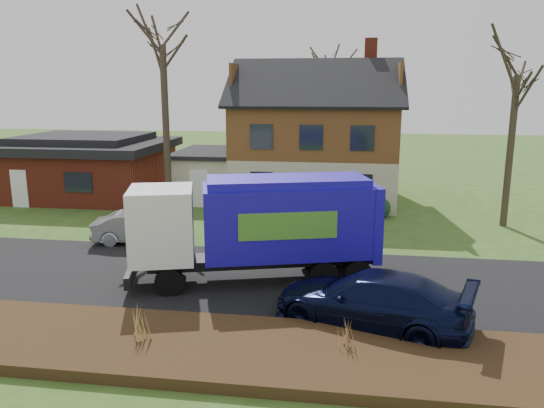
# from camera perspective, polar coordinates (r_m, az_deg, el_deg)

# --- Properties ---
(ground) EXTENTS (120.00, 120.00, 0.00)m
(ground) POSITION_cam_1_polar(r_m,az_deg,el_deg) (18.78, -4.48, -8.00)
(ground) COLOR #34511B
(ground) RESTS_ON ground
(road) EXTENTS (80.00, 7.00, 0.02)m
(road) POSITION_cam_1_polar(r_m,az_deg,el_deg) (18.78, -4.48, -7.97)
(road) COLOR black
(road) RESTS_ON ground
(mulch_verge) EXTENTS (80.00, 3.50, 0.30)m
(mulch_verge) POSITION_cam_1_polar(r_m,az_deg,el_deg) (14.05, -9.44, -14.89)
(mulch_verge) COLOR black
(mulch_verge) RESTS_ON ground
(main_house) EXTENTS (12.95, 8.95, 9.26)m
(main_house) POSITION_cam_1_polar(r_m,az_deg,el_deg) (31.24, 3.80, 7.85)
(main_house) COLOR beige
(main_house) RESTS_ON ground
(ranch_house) EXTENTS (9.80, 8.20, 3.70)m
(ranch_house) POSITION_cam_1_polar(r_m,az_deg,el_deg) (34.44, -19.42, 3.90)
(ranch_house) COLOR maroon
(ranch_house) RESTS_ON ground
(garbage_truck) EXTENTS (8.70, 4.48, 3.60)m
(garbage_truck) POSITION_cam_1_polar(r_m,az_deg,el_deg) (17.93, -1.21, -2.00)
(garbage_truck) COLOR black
(garbage_truck) RESTS_ON ground
(silver_sedan) EXTENTS (4.35, 2.23, 1.37)m
(silver_sedan) POSITION_cam_1_polar(r_m,az_deg,el_deg) (23.40, -13.77, -2.41)
(silver_sedan) COLOR #A4A8AC
(silver_sedan) RESTS_ON ground
(navy_wagon) EXTENTS (5.89, 3.80, 1.59)m
(navy_wagon) POSITION_cam_1_polar(r_m,az_deg,el_deg) (15.18, 10.60, -10.09)
(navy_wagon) COLOR black
(navy_wagon) RESTS_ON ground
(tree_front_west) EXTENTS (4.04, 4.04, 12.01)m
(tree_front_west) POSITION_cam_1_polar(r_m,az_deg,el_deg) (28.74, -11.82, 18.93)
(tree_front_west) COLOR #3E3025
(tree_front_west) RESTS_ON ground
(tree_front_east) EXTENTS (3.63, 3.63, 10.09)m
(tree_front_east) POSITION_cam_1_polar(r_m,az_deg,el_deg) (27.16, 25.14, 14.84)
(tree_front_east) COLOR #3D3324
(tree_front_east) RESTS_ON ground
(tree_back) EXTENTS (3.40, 3.40, 10.77)m
(tree_back) POSITION_cam_1_polar(r_m,az_deg,el_deg) (39.55, 6.50, 15.97)
(tree_back) COLOR #3D3524
(tree_back) RESTS_ON ground
(grass_clump_mid) EXTENTS (0.35, 0.29, 0.97)m
(grass_clump_mid) POSITION_cam_1_polar(r_m,az_deg,el_deg) (14.09, -14.00, -12.15)
(grass_clump_mid) COLOR tan
(grass_clump_mid) RESTS_ON mulch_verge
(grass_clump_east) EXTENTS (0.30, 0.25, 0.76)m
(grass_clump_east) POSITION_cam_1_polar(r_m,az_deg,el_deg) (13.51, 7.98, -13.51)
(grass_clump_east) COLOR #B3844F
(grass_clump_east) RESTS_ON mulch_verge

